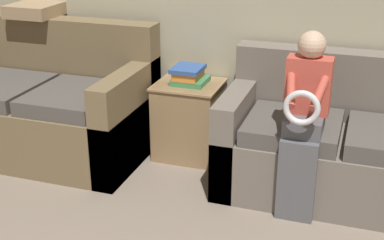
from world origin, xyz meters
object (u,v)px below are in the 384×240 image
Objects in this scene: child_left_seated at (304,117)px; side_shelf at (189,119)px; couch_side at (50,108)px; book_stack at (189,75)px; throw_pillow at (35,10)px.

child_left_seated reaches higher than side_shelf.
side_shelf is at bearing 13.38° from couch_side.
book_stack is 1.40m from throw_pillow.
couch_side is 5.87× the size of book_stack.
throw_pillow is at bearing 177.31° from book_stack.
couch_side is 4.19× the size of throw_pillow.
couch_side is 1.35× the size of child_left_seated.
couch_side is at bearing 172.06° from child_left_seated.
throw_pillow reaches higher than side_shelf.
child_left_seated is at bearing -14.86° from throw_pillow.
throw_pillow is at bearing 177.14° from side_shelf.
child_left_seated is 4.34× the size of book_stack.
book_stack is 0.72× the size of throw_pillow.
side_shelf is 1.54m from throw_pillow.
couch_side reaches higher than book_stack.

